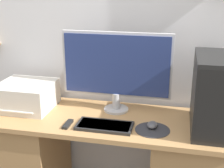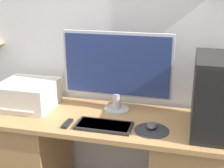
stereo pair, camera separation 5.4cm
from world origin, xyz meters
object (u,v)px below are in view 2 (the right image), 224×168
at_px(computer_tower, 210,95).
at_px(printer, 28,95).
at_px(monitor, 117,67).
at_px(mouse, 152,125).
at_px(remote_control, 67,124).
at_px(keyboard, 104,126).

distance_m(computer_tower, printer, 1.20).
height_order(monitor, mouse, monitor).
bearing_deg(remote_control, printer, 151.15).
xyz_separation_m(mouse, computer_tower, (0.32, 0.06, 0.20)).
height_order(monitor, keyboard, monitor).
distance_m(monitor, keyboard, 0.39).
xyz_separation_m(monitor, printer, (-0.61, -0.09, -0.22)).
relative_size(printer, remote_control, 3.06).
relative_size(keyboard, remote_control, 2.84).
bearing_deg(remote_control, mouse, 8.72).
bearing_deg(keyboard, remote_control, -173.64).
distance_m(mouse, computer_tower, 0.38).
height_order(monitor, computer_tower, monitor).
xyz_separation_m(keyboard, computer_tower, (0.60, 0.11, 0.21)).
bearing_deg(monitor, remote_control, -129.62).
bearing_deg(mouse, monitor, 141.06).
xyz_separation_m(mouse, printer, (-0.87, 0.13, 0.07)).
distance_m(keyboard, mouse, 0.29).
bearing_deg(monitor, keyboard, -93.53).
xyz_separation_m(mouse, remote_control, (-0.50, -0.08, -0.01)).
height_order(keyboard, remote_control, keyboard).
bearing_deg(mouse, remote_control, -171.28).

